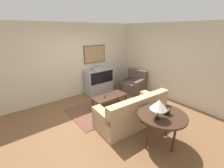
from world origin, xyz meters
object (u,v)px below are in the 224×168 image
couch (132,113)px  console_table (162,117)px  armchair (133,85)px  mantel_clock (167,110)px  tv (99,81)px  table_lamp (159,105)px  coffee_table (110,97)px

couch → console_table: couch is taller
armchair → mantel_clock: bearing=-44.6°
tv → table_lamp: size_ratio=2.71×
coffee_table → console_table: (-0.11, -2.01, 0.31)m
armchair → mantel_clock: size_ratio=5.63×
console_table → mantel_clock: mantel_clock is taller
armchair → console_table: bearing=-46.3°
armchair → console_table: armchair is taller
tv → table_lamp: bearing=-103.2°
armchair → coffee_table: size_ratio=0.89×
tv → console_table: tv is taller
coffee_table → table_lamp: 2.19m
couch → coffee_table: size_ratio=1.74×
mantel_clock → tv: bearing=81.8°
console_table → table_lamp: size_ratio=2.50×
armchair → mantel_clock: mantel_clock is taller
couch → console_table: (-0.06, -0.93, 0.37)m
table_lamp → mantel_clock: size_ratio=2.30×
tv → console_table: 3.39m
armchair → coffee_table: 1.72m
tv → mantel_clock: 3.43m
coffee_table → table_lamp: (-0.33, -2.05, 0.69)m
armchair → table_lamp: 3.34m
armchair → coffee_table: (-1.63, -0.54, 0.09)m
couch → tv: bearing=-99.2°
armchair → table_lamp: (-1.96, -2.59, 0.78)m
table_lamp → mantel_clock: (0.31, -0.00, -0.22)m
tv → armchair: bearing=-33.9°
coffee_table → console_table: console_table is taller
couch → coffee_table: bearing=-89.7°
armchair → table_lamp: size_ratio=2.45×
mantel_clock → coffee_table: bearing=89.3°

